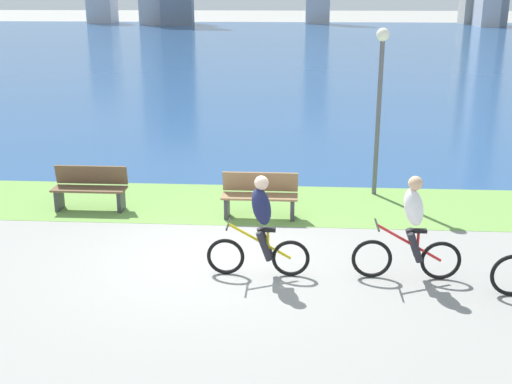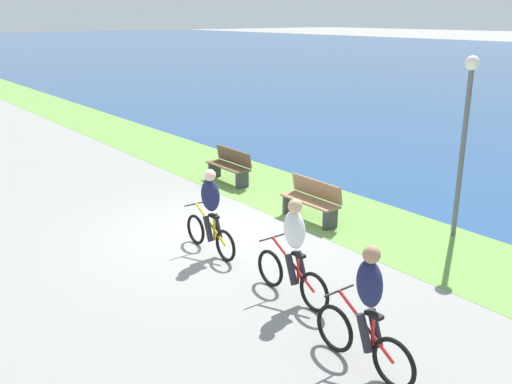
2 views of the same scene
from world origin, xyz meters
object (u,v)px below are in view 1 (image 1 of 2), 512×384
Objects in this scene: cyclist_trailing at (411,229)px; bench_near_path at (90,188)px; cyclist_lead at (261,226)px; lamppost_tall at (380,87)px; bench_far_along_path at (260,196)px.

cyclist_trailing is 1.13× the size of bench_near_path.
bench_near_path is (-6.00, 2.97, -0.38)m from cyclist_trailing.
cyclist_lead is 5.21m from lamppost_tall.
bench_near_path is at bearing 140.94° from cyclist_lead.
lamppost_tall is at bearing 13.54° from bench_near_path.
cyclist_lead is 0.46× the size of lamppost_tall.
cyclist_trailing is 3.70m from bench_far_along_path.
lamppost_tall reaches higher than bench_near_path.
cyclist_trailing is at bearing -26.28° from bench_near_path.
bench_far_along_path is at bearing 93.75° from cyclist_lead.
bench_near_path is 6.42m from lamppost_tall.
bench_far_along_path is 0.42× the size of lamppost_tall.
cyclist_trailing is 6.71m from bench_near_path.
lamppost_tall is at bearing 34.78° from bench_far_along_path.
cyclist_lead reaches higher than bench_far_along_path.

